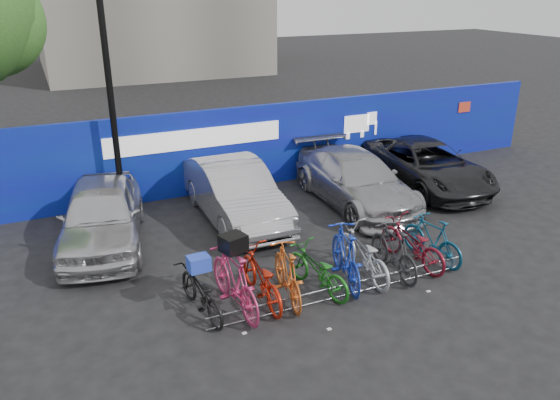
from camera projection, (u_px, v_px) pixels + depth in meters
ground at (330, 283)px, 11.06m from camera, size 100.00×100.00×0.00m
hoarding at (230, 149)px, 15.69m from camera, size 22.00×0.18×2.40m
lamppost at (110, 89)px, 13.19m from camera, size 0.25×0.50×6.11m
bike_rack at (346, 290)px, 10.49m from camera, size 5.60×0.03×0.30m
car_0 at (102, 214)px, 12.43m from camera, size 2.60×4.63×1.49m
car_1 at (235, 192)px, 13.77m from camera, size 1.60×4.51×1.48m
car_2 at (355, 179)px, 14.80m from camera, size 2.12×4.86×1.39m
car_3 at (426, 165)px, 16.09m from camera, size 2.55×4.94×1.33m
bike_0 at (201, 292)px, 9.86m from camera, size 0.83×1.79×0.91m
bike_1 at (235, 280)px, 9.95m from camera, size 0.72×2.05×1.21m
bike_2 at (261, 277)px, 10.26m from camera, size 0.67×1.90×1.00m
bike_3 at (287, 274)px, 10.31m from camera, size 0.79×1.85×1.08m
bike_4 at (317, 270)px, 10.61m from camera, size 1.01×1.84×0.91m
bike_5 at (346, 256)px, 10.87m from camera, size 1.03×2.03×1.18m
bike_6 at (363, 253)px, 11.13m from camera, size 0.75×2.00×1.04m
bike_7 at (394, 251)px, 11.22m from camera, size 0.59×1.77×1.05m
bike_8 at (412, 243)px, 11.61m from camera, size 0.90×1.96×1.00m
bike_9 at (432, 239)px, 11.77m from camera, size 0.71×1.75×1.02m
cargo_crate at (199, 263)px, 9.64m from camera, size 0.40×0.31×0.27m
cargo_topcase at (233, 243)px, 9.67m from camera, size 0.51×0.48×0.31m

